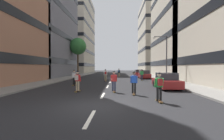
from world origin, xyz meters
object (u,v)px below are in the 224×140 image
skater_7 (77,80)px  street_tree_near (78,46)px  skater_6 (159,85)px  streetlamp_right (164,53)px  skater_3 (74,77)px  skater_0 (114,80)px  skater_1 (105,74)px  parked_car_near (166,81)px  skater_4 (119,72)px  parked_car_far (144,75)px  parked_car_mid (139,73)px  skater_5 (134,82)px  skater_2 (142,74)px

skater_7 → street_tree_near: bearing=104.9°
skater_6 → skater_7: bearing=148.9°
streetlamp_right → skater_3: size_ratio=3.65×
skater_0 → skater_1: same height
parked_car_near → skater_7: size_ratio=2.47×
skater_4 → skater_6: size_ratio=1.00×
parked_car_far → skater_4: (-4.57, 4.36, 0.32)m
parked_car_mid → parked_car_near: bearing=-90.0°
parked_car_far → skater_7: skater_7 is taller
streetlamp_right → skater_0: (-7.05, -10.01, -3.15)m
street_tree_near → skater_5: street_tree_near is taller
parked_car_far → skater_0: size_ratio=2.47×
parked_car_near → skater_0: size_ratio=2.47×
skater_1 → skater_7: (-1.51, -10.09, 0.00)m
skater_1 → skater_4: size_ratio=1.00×
skater_1 → skater_6: 14.30m
parked_car_mid → skater_2: bearing=-95.3°
parked_car_far → skater_0: bearing=-108.1°
skater_5 → skater_1: bearing=105.5°
skater_1 → skater_3: bearing=-118.3°
parked_car_near → parked_car_mid: same height
street_tree_near → skater_6: (12.04, -26.82, -5.97)m
skater_1 → streetlamp_right: bearing=-0.6°
parked_car_near → skater_0: bearing=-153.5°
parked_car_far → skater_6: 19.07m
skater_5 → skater_7: bearing=166.5°
skater_4 → skater_7: (-3.54, -19.77, 0.00)m
skater_0 → skater_7: size_ratio=1.00×
parked_car_near → skater_6: size_ratio=2.47×
skater_1 → skater_7: 10.20m
parked_car_near → skater_2: size_ratio=2.47×
streetlamp_right → skater_2: streetlamp_right is taller
streetlamp_right → skater_6: (-4.26, -13.53, -3.12)m
skater_2 → parked_car_mid: bearing=84.7°
street_tree_near → parked_car_near: bearing=-55.5°
skater_0 → skater_6: 4.49m
parked_car_mid → skater_4: bearing=-150.9°
street_tree_near → skater_4: (9.73, -3.52, -5.97)m
skater_1 → skater_4: same height
parked_car_mid → street_tree_near: size_ratio=0.50×
parked_car_far → skater_2: 4.25m
skater_5 → skater_6: bearing=-62.8°
parked_car_mid → skater_5: (-3.50, -23.42, 0.29)m
skater_3 → streetlamp_right: bearing=25.6°
parked_car_mid → skater_5: size_ratio=2.47×
parked_car_near → street_tree_near: street_tree_near is taller
streetlamp_right → skater_6: size_ratio=3.65×
streetlamp_right → skater_4: size_ratio=3.65×
skater_7 → skater_3: bearing=109.6°
parked_car_far → skater_1: (-6.60, -5.31, 0.32)m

